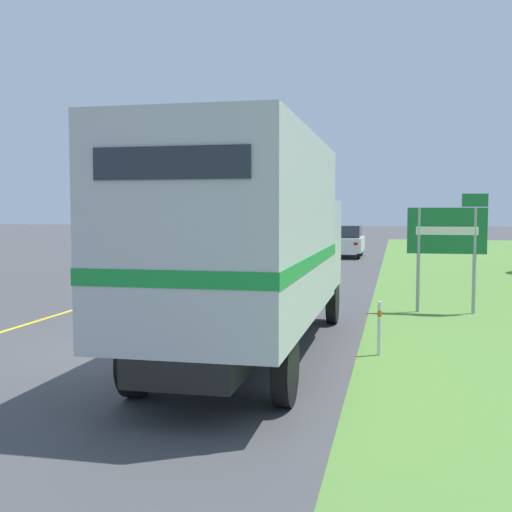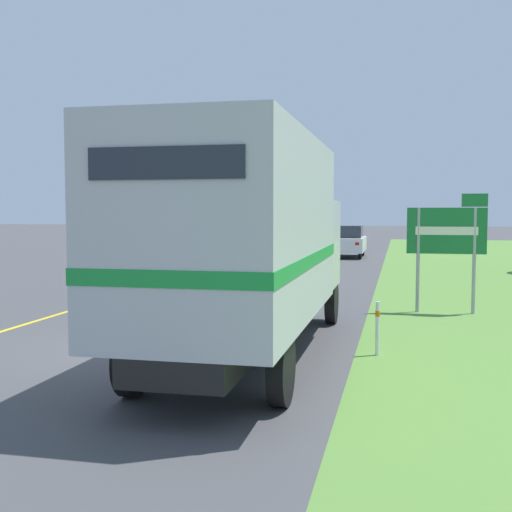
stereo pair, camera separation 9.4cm
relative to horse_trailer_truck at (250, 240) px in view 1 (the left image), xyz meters
name	(u,v)px [view 1 (the left image)]	position (x,y,z in m)	size (l,w,h in m)	color
ground_plane	(151,350)	(-1.93, 0.31, -2.04)	(200.00, 200.00, 0.00)	#444447
edge_line_yellow	(207,269)	(-5.63, 16.21, -2.04)	(0.12, 63.45, 0.01)	yellow
centre_dash_near	(159,345)	(-1.93, 0.72, -2.04)	(0.12, 2.60, 0.01)	white
centre_dash_mid_a	(241,299)	(-1.93, 7.32, -2.04)	(0.12, 2.60, 0.01)	white
centre_dash_mid_b	(281,276)	(-1.93, 13.92, -2.04)	(0.12, 2.60, 0.01)	white
centre_dash_far	(305,263)	(-1.93, 20.52, -2.04)	(0.12, 2.60, 0.01)	white
centre_dash_farthest	(321,254)	(-1.93, 27.12, -2.04)	(0.12, 2.60, 0.01)	white
horse_trailer_truck	(250,240)	(0.00, 0.00, 0.00)	(2.42, 8.44, 3.68)	black
lead_car_white	(244,247)	(-3.81, 15.50, -1.03)	(1.80, 4.38, 2.02)	black
lead_car_white_ahead	(346,241)	(-0.25, 24.78, -1.15)	(1.80, 4.16, 1.74)	black
lead_car_black_ahead	(314,231)	(-3.72, 37.88, -1.01)	(1.80, 4.43, 2.07)	black
highway_sign	(448,236)	(3.67, 5.91, -0.12)	(1.90, 0.09, 2.95)	#9E9EA3
delineator_post	(380,327)	(2.15, 0.77, -1.54)	(0.08, 0.08, 0.95)	white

